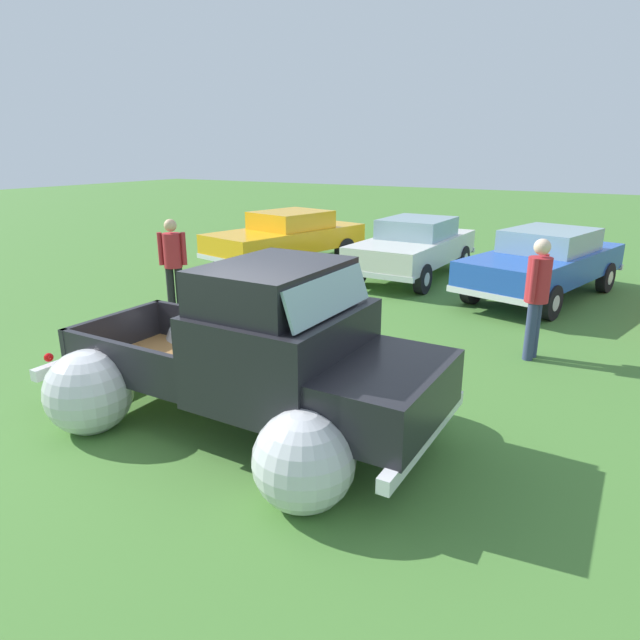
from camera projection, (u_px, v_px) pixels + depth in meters
ground_plane at (238, 422)px, 6.39m from camera, size 80.00×80.00×0.00m
vintage_pickup_truck at (264, 368)px, 5.98m from camera, size 4.63×2.80×1.96m
show_car_0 at (287, 236)px, 14.87m from camera, size 2.80×4.80×1.43m
show_car_1 at (414, 246)px, 13.38m from camera, size 1.87×4.30×1.43m
show_car_2 at (545, 261)px, 11.56m from camera, size 2.85×4.84×1.43m
spectator_0 at (173, 259)px, 10.48m from camera, size 0.50×0.47×1.78m
spectator_1 at (537, 291)px, 8.06m from camera, size 0.39×0.54×1.81m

